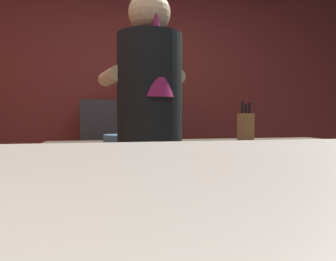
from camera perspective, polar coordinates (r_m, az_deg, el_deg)
wall_back at (r=3.61m, az=-6.60°, el=6.97°), size 5.20×0.10×2.70m
prep_counter at (r=2.30m, az=5.33°, el=-13.29°), size 2.10×0.60×0.90m
back_shelf at (r=3.35m, az=-8.43°, el=-5.30°), size 0.78×0.36×1.23m
bartender at (r=1.68m, az=-3.22°, el=-0.15°), size 0.48×0.54×1.72m
knife_block at (r=2.40m, az=13.69°, el=0.75°), size 0.10×0.08×0.29m
mixing_bowl at (r=2.15m, az=-8.67°, el=-1.50°), size 0.21×0.21×0.06m
chefs_knife at (r=2.14m, az=2.77°, el=-2.15°), size 0.24×0.07×0.01m
bottle_hot_sauce at (r=3.37m, az=-6.92°, el=6.73°), size 0.07×0.07×0.22m
bottle_olive_oil at (r=3.25m, az=-5.08°, el=7.00°), size 0.07×0.07×0.24m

